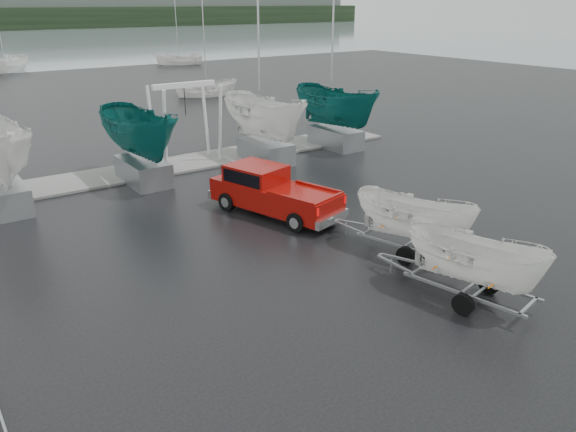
# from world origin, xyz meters

# --- Properties ---
(ground_plane) EXTENTS (120.00, 120.00, 0.00)m
(ground_plane) POSITION_xyz_m (0.00, 0.00, 0.00)
(ground_plane) COLOR black
(ground_plane) RESTS_ON ground
(dock) EXTENTS (30.00, 3.00, 0.12)m
(dock) POSITION_xyz_m (0.00, 13.00, 0.05)
(dock) COLOR gray
(dock) RESTS_ON ground
(pickup_truck) EXTENTS (3.27, 5.81, 1.83)m
(pickup_truck) POSITION_xyz_m (2.20, 4.59, 0.96)
(pickup_truck) COLOR maroon
(pickup_truck) RESTS_ON ground
(trailer_hitched) EXTENTS (2.10, 3.78, 4.74)m
(trailer_hitched) POSITION_xyz_m (3.87, -1.42, 2.58)
(trailer_hitched) COLOR gray
(trailer_hitched) RESTS_ON ground
(trailer_parked) EXTENTS (1.91, 3.76, 4.61)m
(trailer_parked) POSITION_xyz_m (2.90, -4.51, 2.51)
(trailer_parked) COLOR gray
(trailer_parked) RESTS_ON ground
(boat_hoist) EXTENTS (3.30, 2.18, 4.12)m
(boat_hoist) POSITION_xyz_m (2.76, 13.00, 2.67)
(boat_hoist) COLOR silver
(boat_hoist) RESTS_ON ground
(keelboat_1) EXTENTS (2.40, 3.20, 7.48)m
(keelboat_1) POSITION_xyz_m (-0.37, 11.20, 3.81)
(keelboat_1) COLOR gray
(keelboat_1) RESTS_ON ground
(keelboat_2) EXTENTS (2.42, 3.20, 10.59)m
(keelboat_2) POSITION_xyz_m (6.21, 11.00, 3.84)
(keelboat_2) COLOR gray
(keelboat_2) RESTS_ON ground
(keelboat_3) EXTENTS (2.42, 3.20, 10.59)m
(keelboat_3) POSITION_xyz_m (11.18, 11.30, 3.84)
(keelboat_3) COLOR gray
(keelboat_3) RESTS_ON ground
(moored_boat_2) EXTENTS (2.55, 2.51, 10.79)m
(moored_boat_2) POSITION_xyz_m (13.75, 32.04, 0.01)
(moored_boat_2) COLOR silver
(moored_boat_2) RESTS_ON ground
(moored_boat_3) EXTENTS (3.29, 3.27, 11.14)m
(moored_boat_3) POSITION_xyz_m (22.81, 57.24, 0.01)
(moored_boat_3) COLOR silver
(moored_boat_3) RESTS_ON ground
(moored_boat_5) EXTENTS (4.35, 4.35, 12.03)m
(moored_boat_5) POSITION_xyz_m (2.81, 61.96, 0.00)
(moored_boat_5) COLOR silver
(moored_boat_5) RESTS_ON ground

